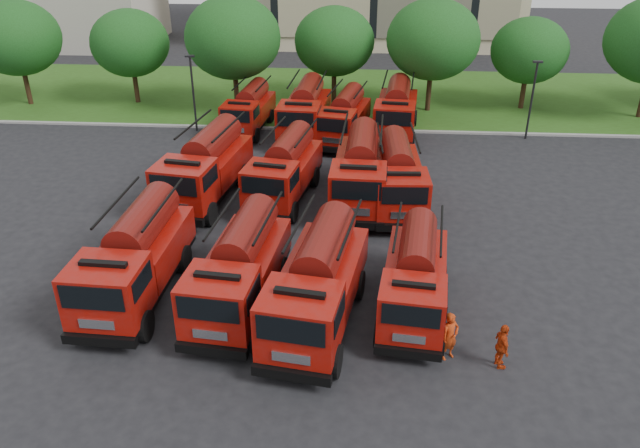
# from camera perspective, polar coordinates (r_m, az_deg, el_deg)

# --- Properties ---
(ground) EXTENTS (140.00, 140.00, 0.00)m
(ground) POSITION_cam_1_polar(r_m,az_deg,el_deg) (26.79, 0.87, -4.46)
(ground) COLOR black
(ground) RESTS_ON ground
(lawn) EXTENTS (70.00, 16.00, 0.12)m
(lawn) POSITION_cam_1_polar(r_m,az_deg,el_deg) (50.63, 2.53, 11.67)
(lawn) COLOR #264813
(lawn) RESTS_ON ground
(curb) EXTENTS (70.00, 0.30, 0.14)m
(curb) POSITION_cam_1_polar(r_m,az_deg,el_deg) (42.93, 2.21, 8.61)
(curb) COLOR gray
(curb) RESTS_ON ground
(tree_0) EXTENTS (6.30, 6.30, 7.70)m
(tree_0) POSITION_cam_1_polar(r_m,az_deg,el_deg) (52.00, -26.02, 15.05)
(tree_0) COLOR #382314
(tree_0) RESTS_ON ground
(tree_1) EXTENTS (5.71, 5.71, 6.98)m
(tree_1) POSITION_cam_1_polar(r_m,az_deg,el_deg) (49.65, -16.99, 15.54)
(tree_1) COLOR #382314
(tree_1) RESTS_ON ground
(tree_2) EXTENTS (6.72, 6.72, 8.22)m
(tree_2) POSITION_cam_1_polar(r_m,az_deg,el_deg) (45.88, -7.97, 16.51)
(tree_2) COLOR #382314
(tree_2) RESTS_ON ground
(tree_3) EXTENTS (5.88, 5.88, 7.19)m
(tree_3) POSITION_cam_1_polar(r_m,az_deg,el_deg) (47.59, 1.33, 16.35)
(tree_3) COLOR #382314
(tree_3) RESTS_ON ground
(tree_4) EXTENTS (6.55, 6.55, 8.01)m
(tree_4) POSITION_cam_1_polar(r_m,az_deg,el_deg) (46.22, 10.31, 16.26)
(tree_4) COLOR #382314
(tree_4) RESTS_ON ground
(tree_5) EXTENTS (5.46, 5.46, 6.68)m
(tree_5) POSITION_cam_1_polar(r_m,az_deg,el_deg) (48.59, 18.61, 14.80)
(tree_5) COLOR #382314
(tree_5) RESTS_ON ground
(lamp_post_0) EXTENTS (0.60, 0.25, 5.11)m
(lamp_post_0) POSITION_cam_1_polar(r_m,az_deg,el_deg) (42.85, -11.55, 12.00)
(lamp_post_0) COLOR black
(lamp_post_0) RESTS_ON ground
(lamp_post_1) EXTENTS (0.60, 0.25, 5.11)m
(lamp_post_1) POSITION_cam_1_polar(r_m,az_deg,el_deg) (42.77, 18.84, 11.04)
(lamp_post_1) COLOR black
(lamp_post_1) RESTS_ON ground
(fire_truck_0) EXTENTS (3.07, 7.76, 3.48)m
(fire_truck_0) POSITION_cam_1_polar(r_m,az_deg,el_deg) (25.56, -16.53, -2.90)
(fire_truck_0) COLOR black
(fire_truck_0) RESTS_ON ground
(fire_truck_1) EXTENTS (3.29, 7.52, 3.32)m
(fire_truck_1) POSITION_cam_1_polar(r_m,az_deg,el_deg) (24.15, -7.35, -4.03)
(fire_truck_1) COLOR black
(fire_truck_1) RESTS_ON ground
(fire_truck_2) EXTENTS (3.77, 7.95, 3.48)m
(fire_truck_2) POSITION_cam_1_polar(r_m,az_deg,el_deg) (22.97, -0.22, -5.40)
(fire_truck_2) COLOR black
(fire_truck_2) RESTS_ON ground
(fire_truck_3) EXTENTS (3.07, 6.88, 3.03)m
(fire_truck_3) POSITION_cam_1_polar(r_m,az_deg,el_deg) (23.98, 8.68, -4.81)
(fire_truck_3) COLOR black
(fire_truck_3) RESTS_ON ground
(fire_truck_4) EXTENTS (3.86, 8.14, 3.56)m
(fire_truck_4) POSITION_cam_1_polar(r_m,az_deg,el_deg) (33.02, -10.42, 5.17)
(fire_truck_4) COLOR black
(fire_truck_4) RESTS_ON ground
(fire_truck_5) EXTENTS (3.64, 7.46, 3.25)m
(fire_truck_5) POSITION_cam_1_polar(r_m,az_deg,el_deg) (32.64, -3.27, 5.03)
(fire_truck_5) COLOR black
(fire_truck_5) RESTS_ON ground
(fire_truck_6) EXTENTS (3.10, 7.83, 3.51)m
(fire_truck_6) POSITION_cam_1_polar(r_m,az_deg,el_deg) (32.14, 3.73, 4.89)
(fire_truck_6) COLOR black
(fire_truck_6) RESTS_ON ground
(fire_truck_7) EXTENTS (2.90, 7.28, 3.26)m
(fire_truck_7) POSITION_cam_1_polar(r_m,az_deg,el_deg) (31.97, 7.10, 4.35)
(fire_truck_7) COLOR black
(fire_truck_7) RESTS_ON ground
(fire_truck_8) EXTENTS (2.89, 6.60, 2.91)m
(fire_truck_8) POSITION_cam_1_polar(r_m,az_deg,el_deg) (42.88, -6.49, 10.40)
(fire_truck_8) COLOR black
(fire_truck_8) RESTS_ON ground
(fire_truck_9) EXTENTS (3.16, 7.66, 3.41)m
(fire_truck_9) POSITION_cam_1_polar(r_m,az_deg,el_deg) (41.48, -1.37, 10.32)
(fire_truck_9) COLOR black
(fire_truck_9) RESTS_ON ground
(fire_truck_10) EXTENTS (3.54, 7.03, 3.06)m
(fire_truck_10) POSITION_cam_1_polar(r_m,az_deg,el_deg) (40.81, 2.19, 9.73)
(fire_truck_10) COLOR black
(fire_truck_10) RESTS_ON ground
(fire_truck_11) EXTENTS (3.25, 7.53, 3.33)m
(fire_truck_11) POSITION_cam_1_polar(r_m,az_deg,el_deg) (42.03, 6.99, 10.30)
(fire_truck_11) COLOR black
(fire_truck_11) RESTS_ON ground
(firefighter_0) EXTENTS (0.83, 0.78, 1.84)m
(firefighter_0) POSITION_cam_1_polar(r_m,az_deg,el_deg) (22.81, 11.56, -11.84)
(firefighter_0) COLOR #B2310D
(firefighter_0) RESTS_ON ground
(firefighter_1) EXTENTS (0.81, 0.73, 1.47)m
(firefighter_1) POSITION_cam_1_polar(r_m,az_deg,el_deg) (23.90, -6.58, -9.26)
(firefighter_1) COLOR #B2310D
(firefighter_1) RESTS_ON ground
(firefighter_2) EXTENTS (0.73, 1.10, 1.74)m
(firefighter_2) POSITION_cam_1_polar(r_m,az_deg,el_deg) (22.85, 16.00, -12.40)
(firefighter_2) COLOR #B2310D
(firefighter_2) RESTS_ON ground
(firefighter_3) EXTENTS (1.41, 1.18, 1.94)m
(firefighter_3) POSITION_cam_1_polar(r_m,az_deg,el_deg) (26.17, 8.68, -5.71)
(firefighter_3) COLOR black
(firefighter_3) RESTS_ON ground
(firefighter_4) EXTENTS (1.08, 1.11, 1.92)m
(firefighter_4) POSITION_cam_1_polar(r_m,az_deg,el_deg) (31.16, -11.10, -0.01)
(firefighter_4) COLOR black
(firefighter_4) RESTS_ON ground
(firefighter_5) EXTENTS (1.72, 1.11, 1.71)m
(firefighter_5) POSITION_cam_1_polar(r_m,az_deg,el_deg) (30.12, 8.24, -0.80)
(firefighter_5) COLOR #B2310D
(firefighter_5) RESTS_ON ground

